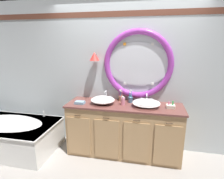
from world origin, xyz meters
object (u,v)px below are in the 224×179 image
(toothbrush_holder_left, at_px, (121,98))
(folded_hand_towel, at_px, (80,103))
(toiletry_basket, at_px, (171,106))
(bathtub, at_px, (9,133))
(sink_basin_left, at_px, (103,100))
(sink_basin_right, at_px, (146,103))
(soap_dispenser, at_px, (123,101))
(toothbrush_holder_right, at_px, (130,99))

(toothbrush_holder_left, bearing_deg, folded_hand_towel, -154.83)
(toothbrush_holder_left, xyz_separation_m, toiletry_basket, (0.82, -0.20, -0.03))
(bathtub, relative_size, sink_basin_left, 4.28)
(bathtub, distance_m, toothbrush_holder_left, 2.09)
(folded_hand_towel, bearing_deg, toothbrush_holder_left, 25.17)
(toiletry_basket, bearing_deg, sink_basin_right, -178.60)
(sink_basin_left, xyz_separation_m, folded_hand_towel, (-0.37, -0.09, -0.04))
(bathtub, height_order, soap_dispenser, soap_dispenser)
(sink_basin_left, xyz_separation_m, toothbrush_holder_left, (0.26, 0.21, -0.01))
(toothbrush_holder_right, bearing_deg, soap_dispenser, -126.27)
(sink_basin_left, height_order, sink_basin_right, sink_basin_left)
(toothbrush_holder_left, bearing_deg, soap_dispenser, -70.70)
(sink_basin_left, bearing_deg, toiletry_basket, 0.48)
(folded_hand_towel, height_order, toiletry_basket, toiletry_basket)
(sink_basin_left, height_order, folded_hand_towel, sink_basin_left)
(toiletry_basket, bearing_deg, toothbrush_holder_left, 165.93)
(soap_dispenser, xyz_separation_m, folded_hand_towel, (-0.71, -0.10, -0.04))
(soap_dispenser, height_order, folded_hand_towel, soap_dispenser)
(bathtub, height_order, folded_hand_towel, folded_hand_towel)
(sink_basin_right, xyz_separation_m, toiletry_basket, (0.37, 0.01, -0.03))
(bathtub, height_order, toiletry_basket, toiletry_basket)
(bathtub, height_order, toothbrush_holder_right, toothbrush_holder_right)
(sink_basin_right, height_order, toothbrush_holder_left, toothbrush_holder_left)
(toothbrush_holder_left, bearing_deg, sink_basin_right, -25.76)
(soap_dispenser, bearing_deg, toothbrush_holder_right, 53.73)
(toothbrush_holder_right, distance_m, soap_dispenser, 0.18)
(sink_basin_right, height_order, soap_dispenser, soap_dispenser)
(toothbrush_holder_right, distance_m, folded_hand_towel, 0.85)
(toothbrush_holder_left, bearing_deg, sink_basin_left, -141.06)
(sink_basin_right, bearing_deg, bathtub, -173.64)
(sink_basin_left, height_order, toothbrush_holder_left, toothbrush_holder_left)
(sink_basin_left, bearing_deg, folded_hand_towel, -167.10)
(folded_hand_towel, relative_size, toiletry_basket, 1.29)
(sink_basin_left, bearing_deg, toothbrush_holder_right, 20.00)
(toothbrush_holder_right, relative_size, folded_hand_towel, 1.33)
(sink_basin_right, xyz_separation_m, soap_dispenser, (-0.37, 0.01, 0.00))
(bathtub, height_order, sink_basin_left, sink_basin_left)
(toothbrush_holder_right, relative_size, soap_dispenser, 1.48)
(soap_dispenser, height_order, toiletry_basket, soap_dispenser)
(sink_basin_left, distance_m, toiletry_basket, 1.08)
(sink_basin_right, height_order, folded_hand_towel, sink_basin_right)
(sink_basin_right, distance_m, toiletry_basket, 0.38)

